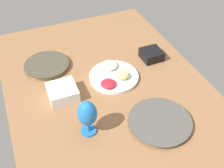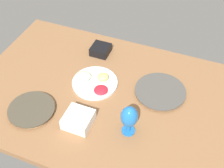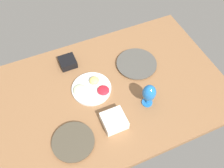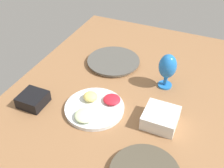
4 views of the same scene
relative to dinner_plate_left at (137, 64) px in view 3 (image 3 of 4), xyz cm
name	(u,v)px [view 3 (image 3 of 4)]	position (x,y,z in cm)	size (l,w,h in cm)	color
ground_plane	(110,92)	(27.06, 12.97, -3.15)	(160.00, 104.00, 4.00)	#8C603D
dinner_plate_left	(137,64)	(0.00, 0.00, 0.00)	(29.49, 29.49, 2.21)	silver
dinner_plate_right	(73,142)	(61.67, 38.93, 0.11)	(25.56, 25.56, 2.42)	beige
fruit_platter	(91,88)	(38.12, 7.25, 0.44)	(27.13, 27.13, 5.49)	silver
hurricane_glass_blue	(149,93)	(8.28, 31.96, 10.21)	(8.74, 8.74, 18.39)	blue
square_bowl_black	(68,62)	(46.08, -20.53, 1.90)	(11.71, 11.71, 5.47)	black
square_bowl_white	(114,120)	(34.26, 36.76, 2.44)	(14.23, 14.23, 6.44)	white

